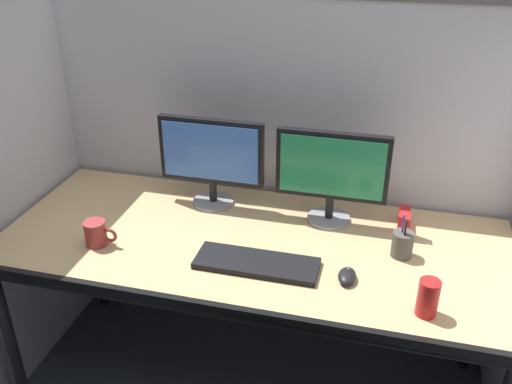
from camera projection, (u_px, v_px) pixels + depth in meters
The scene contains 11 objects.
cubicle_partition_rear at pixel (279, 178), 2.44m from camera, with size 2.21×0.06×1.57m.
cubicle_partition_left at pixel (2, 209), 2.20m from camera, with size 0.06×1.41×1.57m.
desk at pixel (252, 253), 2.10m from camera, with size 1.90×0.80×0.74m.
monitor_left at pixel (211, 156), 2.24m from camera, with size 0.43×0.17×0.37m.
monitor_right at pixel (332, 171), 2.12m from camera, with size 0.43×0.17×0.37m.
keyboard_main at pixel (257, 263), 1.94m from camera, with size 0.43×0.15×0.02m, color black.
computer_mouse at pixel (347, 276), 1.86m from camera, with size 0.06×0.10×0.04m.
red_stapler at pixel (404, 220), 2.16m from camera, with size 0.04×0.15×0.06m, color red.
soda_can at pixel (428, 298), 1.69m from camera, with size 0.07×0.07×0.12m, color red.
coffee_mug at pixel (96, 233), 2.04m from camera, with size 0.13×0.08×0.09m.
pen_cup at pixel (402, 244), 1.97m from camera, with size 0.08×0.08×0.17m.
Camera 1 is at (0.45, -1.40, 1.87)m, focal length 39.14 mm.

